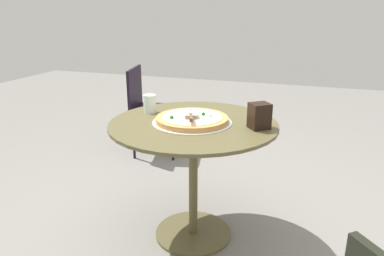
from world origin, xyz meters
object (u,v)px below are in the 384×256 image
at_px(pizza_server, 191,115).
at_px(pizza_on_tray, 192,119).
at_px(patio_chair_near, 148,104).
at_px(patio_table, 193,150).
at_px(drinking_cup, 150,104).
at_px(napkin_dispenser, 259,116).

bearing_deg(pizza_server, pizza_on_tray, 102.38).
height_order(pizza_on_tray, patio_chair_near, patio_chair_near).
distance_m(patio_table, pizza_on_tray, 0.19).
relative_size(drinking_cup, napkin_dispenser, 0.81).
relative_size(pizza_on_tray, drinking_cup, 4.05).
relative_size(pizza_on_tray, patio_chair_near, 0.54).
bearing_deg(pizza_server, patio_table, 96.47).
xyz_separation_m(drinking_cup, patio_chair_near, (-0.52, 1.07, -0.31)).
bearing_deg(patio_chair_near, pizza_on_tray, -54.82).
distance_m(patio_table, drinking_cup, 0.40).
relative_size(pizza_server, drinking_cup, 1.93).
distance_m(drinking_cup, patio_chair_near, 1.23).
distance_m(pizza_on_tray, napkin_dispenser, 0.38).
distance_m(pizza_server, drinking_cup, 0.37).
distance_m(pizza_on_tray, patio_chair_near, 1.47).
bearing_deg(patio_table, napkin_dispenser, 1.14).
distance_m(patio_table, patio_chair_near, 1.45).
xyz_separation_m(pizza_on_tray, pizza_server, (0.01, -0.06, 0.04)).
height_order(drinking_cup, napkin_dispenser, napkin_dispenser).
bearing_deg(pizza_on_tray, patio_table, 48.29).
height_order(pizza_on_tray, pizza_server, pizza_server).
bearing_deg(napkin_dispenser, pizza_on_tray, 144.26).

